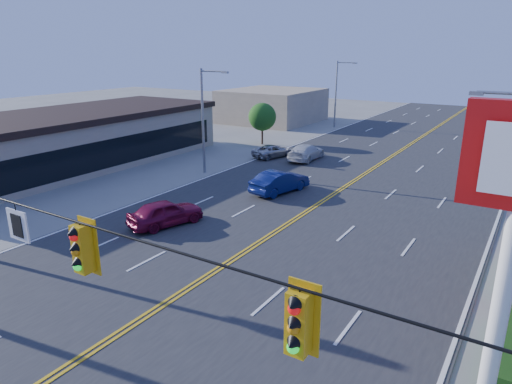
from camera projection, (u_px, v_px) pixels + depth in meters
The scene contains 10 objects.
road at pixel (321, 203), 28.94m from camera, with size 20.00×120.00×0.06m, color #2D2D30.
strip_mall at pixel (69, 138), 37.87m from camera, with size 10.40×26.40×4.40m.
streetlight_sw at pixel (205, 115), 34.70m from camera, with size 2.55×0.25×8.00m.
streetlight_nw at pixel (338, 90), 55.67m from camera, with size 2.55×0.25×8.00m.
tree_west at pixel (262, 117), 46.02m from camera, with size 2.80×2.80×4.20m.
bld_west_far at pixel (272, 106), 61.09m from camera, with size 11.00×12.00×4.20m, color tan.
car_magenta at pixel (166, 214), 25.03m from camera, with size 1.69×4.20×1.43m, color maroon.
car_blue at pixel (280, 182), 30.78m from camera, with size 1.57×4.51×1.49m, color #0E1852.
car_white at pixel (306, 153), 39.88m from camera, with size 1.92×4.71×1.37m, color silver.
car_silver at pixel (273, 152), 40.94m from camera, with size 1.83×3.96×1.10m, color #A5A5AA.
Camera 1 is at (11.14, -5.37, 9.36)m, focal length 32.00 mm.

